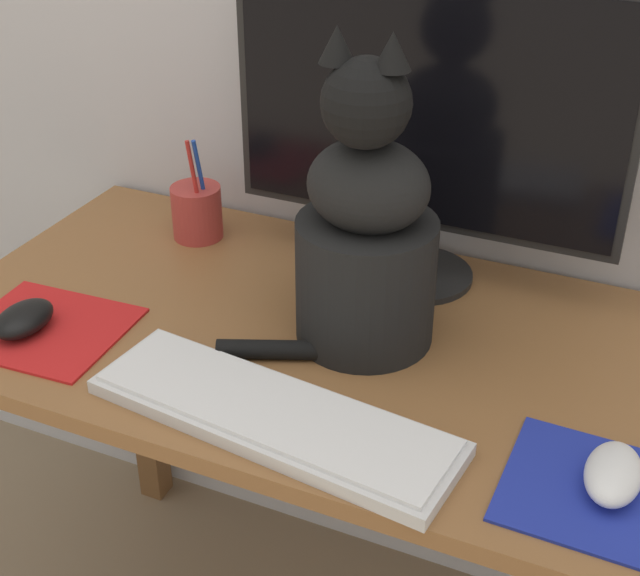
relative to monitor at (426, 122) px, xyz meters
name	(u,v)px	position (x,y,z in m)	size (l,w,h in m)	color
desk	(358,406)	(-0.01, -0.19, -0.36)	(1.21, 0.58, 0.71)	brown
monitor	(426,122)	(0.00, 0.00, 0.00)	(0.57, 0.17, 0.45)	black
keyboard	(273,415)	(-0.05, -0.40, -0.24)	(0.47, 0.19, 0.02)	silver
mousepad_left	(46,329)	(-0.42, -0.34, -0.25)	(0.22, 0.20, 0.00)	red
mousepad_right	(601,493)	(0.33, -0.36, -0.25)	(0.21, 0.19, 0.00)	#1E2D9E
computer_mouse_left	(24,319)	(-0.44, -0.36, -0.23)	(0.06, 0.10, 0.04)	black
computer_mouse_right	(613,474)	(0.34, -0.35, -0.23)	(0.06, 0.10, 0.04)	white
cat	(362,234)	(-0.02, -0.18, -0.09)	(0.26, 0.23, 0.42)	black
pen_cup	(197,211)	(-0.37, -0.02, -0.20)	(0.08, 0.08, 0.18)	#B23833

